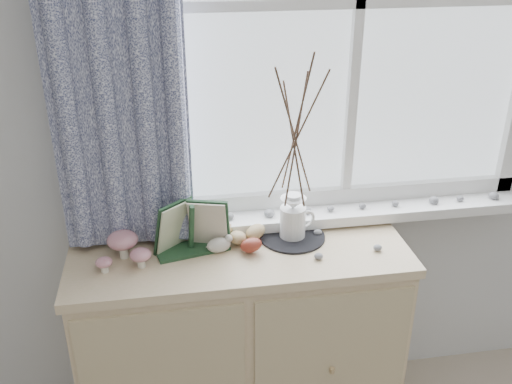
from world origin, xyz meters
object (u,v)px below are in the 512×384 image
(botanical_book, at_px, (192,229))
(toadstool_cluster, at_px, (125,246))
(twig_pitcher, at_px, (295,133))
(sideboard, at_px, (241,345))

(botanical_book, height_order, toadstool_cluster, botanical_book)
(botanical_book, distance_m, twig_pitcher, 0.48)
(toadstool_cluster, bearing_deg, sideboard, -0.20)
(sideboard, height_order, toadstool_cluster, toadstool_cluster)
(sideboard, bearing_deg, twig_pitcher, 17.52)
(botanical_book, xyz_separation_m, twig_pitcher, (0.37, 0.06, 0.31))
(sideboard, relative_size, botanical_book, 4.15)
(toadstool_cluster, bearing_deg, botanical_book, 0.55)
(twig_pitcher, bearing_deg, toadstool_cluster, 164.93)
(toadstool_cluster, height_order, twig_pitcher, twig_pitcher)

